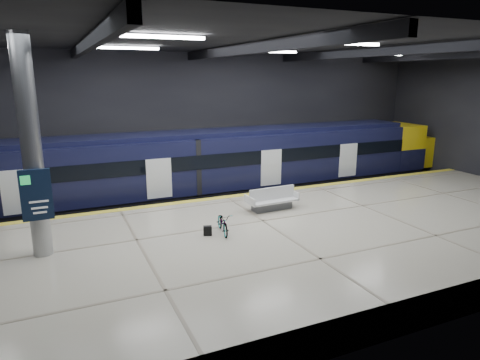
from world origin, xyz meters
TOP-DOWN VIEW (x-y plane):
  - ground at (0.00, 0.00)m, footprint 30.00×30.00m
  - room_shell at (-0.00, 0.00)m, footprint 30.10×16.10m
  - platform at (0.00, -2.50)m, footprint 30.00×11.00m
  - safety_strip at (0.00, 2.75)m, footprint 30.00×0.40m
  - rails at (0.00, 5.50)m, footprint 30.00×1.52m
  - train at (1.87, 5.50)m, footprint 29.40×2.84m
  - bench at (1.01, 0.15)m, footprint 2.28×1.03m
  - bicycle at (-1.96, -1.61)m, footprint 0.76×1.57m
  - pannier_bag at (-2.56, -1.61)m, footprint 0.34×0.26m
  - info_column at (-8.00, -1.03)m, footprint 0.90×0.78m

SIDE VIEW (x-z plane):
  - ground at x=0.00m, z-range 0.00..0.00m
  - rails at x=0.00m, z-range 0.00..0.16m
  - platform at x=0.00m, z-range 0.00..1.10m
  - safety_strip at x=0.00m, z-range 1.10..1.11m
  - pannier_bag at x=-2.56m, z-range 1.10..1.45m
  - bench at x=1.01m, z-range 0.95..1.94m
  - bicycle at x=-1.96m, z-range 1.10..1.89m
  - train at x=1.87m, z-range 0.16..3.95m
  - info_column at x=-8.00m, z-range 1.01..7.91m
  - room_shell at x=0.00m, z-range 1.69..9.74m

